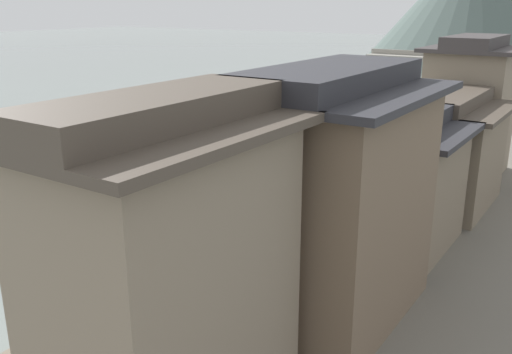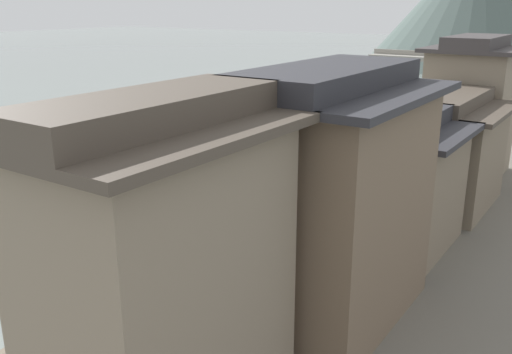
{
  "view_description": "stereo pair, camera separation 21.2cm",
  "coord_description": "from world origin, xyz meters",
  "px_view_note": "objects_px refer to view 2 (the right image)",
  "views": [
    {
      "loc": [
        19.49,
        -6.18,
        11.28
      ],
      "look_at": [
        2.46,
        19.26,
        1.72
      ],
      "focal_mm": 39.18,
      "sensor_mm": 36.0,
      "label": 1
    },
    {
      "loc": [
        19.67,
        -6.06,
        11.28
      ],
      "look_at": [
        2.46,
        19.26,
        1.72
      ],
      "focal_mm": 39.18,
      "sensor_mm": 36.0,
      "label": 2
    }
  ],
  "objects_px": {
    "boat_moored_third": "(473,113)",
    "house_waterfront_narrow": "(441,150)",
    "boat_midriver_drifting": "(339,174)",
    "stone_bridge": "(464,66)",
    "boat_midriver_upstream": "(443,123)",
    "house_waterfront_second": "(324,197)",
    "boat_moored_nearest": "(129,324)",
    "boat_moored_second": "(410,153)",
    "boat_moored_far": "(250,249)",
    "house_waterfront_tall": "(394,180)",
    "house_waterfront_nearest": "(161,273)",
    "house_waterfront_far": "(469,107)"
  },
  "relations": [
    {
      "from": "house_waterfront_nearest",
      "to": "boat_midriver_drifting",
      "type": "bearing_deg",
      "value": 105.69
    },
    {
      "from": "stone_bridge",
      "to": "house_waterfront_narrow",
      "type": "bearing_deg",
      "value": -76.78
    },
    {
      "from": "boat_moored_second",
      "to": "boat_midriver_upstream",
      "type": "relative_size",
      "value": 0.83
    },
    {
      "from": "house_waterfront_nearest",
      "to": "house_waterfront_far",
      "type": "bearing_deg",
      "value": 89.32
    },
    {
      "from": "house_waterfront_narrow",
      "to": "house_waterfront_far",
      "type": "relative_size",
      "value": 0.86
    },
    {
      "from": "boat_moored_third",
      "to": "boat_moored_far",
      "type": "distance_m",
      "value": 41.12
    },
    {
      "from": "boat_midriver_drifting",
      "to": "house_waterfront_second",
      "type": "xyz_separation_m",
      "value": [
        7.46,
        -16.84,
        4.76
      ]
    },
    {
      "from": "house_waterfront_narrow",
      "to": "stone_bridge",
      "type": "relative_size",
      "value": 0.28
    },
    {
      "from": "house_waterfront_far",
      "to": "boat_moored_second",
      "type": "bearing_deg",
      "value": 138.67
    },
    {
      "from": "boat_moored_nearest",
      "to": "stone_bridge",
      "type": "height_order",
      "value": "stone_bridge"
    },
    {
      "from": "boat_moored_nearest",
      "to": "house_waterfront_nearest",
      "type": "xyz_separation_m",
      "value": [
        4.81,
        -3.06,
        4.71
      ]
    },
    {
      "from": "boat_moored_nearest",
      "to": "house_waterfront_narrow",
      "type": "distance_m",
      "value": 19.16
    },
    {
      "from": "boat_moored_second",
      "to": "boat_midriver_upstream",
      "type": "bearing_deg",
      "value": 95.16
    },
    {
      "from": "boat_moored_far",
      "to": "house_waterfront_far",
      "type": "height_order",
      "value": "house_waterfront_far"
    },
    {
      "from": "boat_midriver_drifting",
      "to": "boat_midriver_upstream",
      "type": "height_order",
      "value": "boat_midriver_upstream"
    },
    {
      "from": "boat_moored_nearest",
      "to": "boat_moored_third",
      "type": "relative_size",
      "value": 1.08
    },
    {
      "from": "house_waterfront_second",
      "to": "house_waterfront_tall",
      "type": "bearing_deg",
      "value": 91.08
    },
    {
      "from": "boat_midriver_upstream",
      "to": "stone_bridge",
      "type": "xyz_separation_m",
      "value": [
        -4.95,
        25.2,
        2.93
      ]
    },
    {
      "from": "boat_moored_second",
      "to": "house_waterfront_tall",
      "type": "relative_size",
      "value": 0.63
    },
    {
      "from": "boat_moored_nearest",
      "to": "house_waterfront_narrow",
      "type": "xyz_separation_m",
      "value": [
        5.5,
        18.04,
        3.41
      ]
    },
    {
      "from": "house_waterfront_nearest",
      "to": "house_waterfront_far",
      "type": "relative_size",
      "value": 1.0
    },
    {
      "from": "boat_midriver_drifting",
      "to": "house_waterfront_nearest",
      "type": "relative_size",
      "value": 0.5
    },
    {
      "from": "boat_midriver_upstream",
      "to": "stone_bridge",
      "type": "bearing_deg",
      "value": 101.11
    },
    {
      "from": "house_waterfront_nearest",
      "to": "boat_midriver_upstream",
      "type": "bearing_deg",
      "value": 97.42
    },
    {
      "from": "boat_moored_far",
      "to": "boat_midriver_drifting",
      "type": "distance_m",
      "value": 13.41
    },
    {
      "from": "house_waterfront_far",
      "to": "stone_bridge",
      "type": "height_order",
      "value": "house_waterfront_far"
    },
    {
      "from": "boat_midriver_upstream",
      "to": "house_waterfront_nearest",
      "type": "height_order",
      "value": "house_waterfront_nearest"
    },
    {
      "from": "boat_moored_nearest",
      "to": "boat_moored_second",
      "type": "xyz_separation_m",
      "value": [
        0.1,
        29.23,
        -0.06
      ]
    },
    {
      "from": "boat_midriver_drifting",
      "to": "house_waterfront_narrow",
      "type": "distance_m",
      "value": 8.81
    },
    {
      "from": "boat_midriver_drifting",
      "to": "house_waterfront_second",
      "type": "bearing_deg",
      "value": -66.11
    },
    {
      "from": "boat_midriver_drifting",
      "to": "boat_midriver_upstream",
      "type": "relative_size",
      "value": 0.91
    },
    {
      "from": "boat_moored_third",
      "to": "house_waterfront_narrow",
      "type": "relative_size",
      "value": 0.73
    },
    {
      "from": "boat_midriver_drifting",
      "to": "house_waterfront_narrow",
      "type": "xyz_separation_m",
      "value": [
        7.49,
        -3.08,
        3.46
      ]
    },
    {
      "from": "boat_moored_far",
      "to": "boat_moored_third",
      "type": "bearing_deg",
      "value": 89.87
    },
    {
      "from": "boat_moored_nearest",
      "to": "boat_moored_far",
      "type": "bearing_deg",
      "value": 90.76
    },
    {
      "from": "house_waterfront_nearest",
      "to": "house_waterfront_far",
      "type": "xyz_separation_m",
      "value": [
        0.33,
        27.86,
        0.0
      ]
    },
    {
      "from": "house_waterfront_narrow",
      "to": "house_waterfront_far",
      "type": "xyz_separation_m",
      "value": [
        -0.36,
        6.76,
        1.31
      ]
    },
    {
      "from": "boat_midriver_drifting",
      "to": "stone_bridge",
      "type": "bearing_deg",
      "value": 94.98
    },
    {
      "from": "boat_moored_far",
      "to": "house_waterfront_tall",
      "type": "distance_m",
      "value": 7.4
    },
    {
      "from": "house_waterfront_far",
      "to": "boat_midriver_upstream",
      "type": "bearing_deg",
      "value": 110.05
    },
    {
      "from": "boat_moored_third",
      "to": "house_waterfront_second",
      "type": "relative_size",
      "value": 0.62
    },
    {
      "from": "boat_moored_far",
      "to": "house_waterfront_narrow",
      "type": "height_order",
      "value": "house_waterfront_narrow"
    },
    {
      "from": "house_waterfront_narrow",
      "to": "house_waterfront_tall",
      "type": "bearing_deg",
      "value": -91.42
    },
    {
      "from": "house_waterfront_second",
      "to": "boat_moored_nearest",
      "type": "bearing_deg",
      "value": -142.0
    },
    {
      "from": "boat_moored_far",
      "to": "house_waterfront_far",
      "type": "xyz_separation_m",
      "value": [
        5.24,
        16.96,
        4.78
      ]
    },
    {
      "from": "boat_moored_nearest",
      "to": "boat_midriver_upstream",
      "type": "xyz_separation_m",
      "value": [
        -1.02,
        41.68,
        0.03
      ]
    },
    {
      "from": "boat_moored_second",
      "to": "boat_midriver_drifting",
      "type": "xyz_separation_m",
      "value": [
        -2.09,
        -8.11,
        -0.0
      ]
    },
    {
      "from": "boat_moored_second",
      "to": "house_waterfront_nearest",
      "type": "distance_m",
      "value": 32.98
    },
    {
      "from": "boat_moored_second",
      "to": "boat_moored_third",
      "type": "height_order",
      "value": "boat_moored_third"
    },
    {
      "from": "boat_moored_nearest",
      "to": "boat_moored_second",
      "type": "height_order",
      "value": "boat_moored_nearest"
    }
  ]
}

